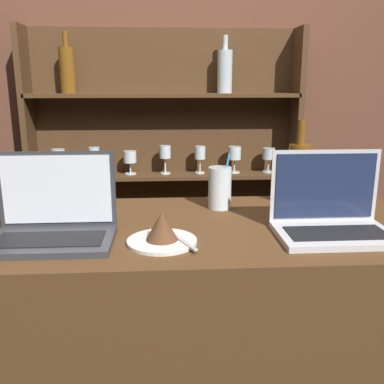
{
  "coord_description": "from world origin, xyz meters",
  "views": [
    {
      "loc": [
        -0.02,
        -0.96,
        1.42
      ],
      "look_at": [
        0.07,
        0.37,
        1.08
      ],
      "focal_mm": 40.0,
      "sensor_mm": 36.0,
      "label": 1
    }
  ],
  "objects_px": {
    "laptop_far": "(331,216)",
    "cake_plate": "(162,232)",
    "water_glass": "(220,188)",
    "laptop_near": "(53,221)",
    "wine_bottle_amber": "(299,173)"
  },
  "relations": [
    {
      "from": "laptop_far",
      "to": "cake_plate",
      "type": "height_order",
      "value": "laptop_far"
    },
    {
      "from": "laptop_far",
      "to": "water_glass",
      "type": "bearing_deg",
      "value": 136.08
    },
    {
      "from": "laptop_near",
      "to": "cake_plate",
      "type": "xyz_separation_m",
      "value": [
        0.31,
        -0.05,
        -0.02
      ]
    },
    {
      "from": "laptop_near",
      "to": "wine_bottle_amber",
      "type": "relative_size",
      "value": 1.11
    },
    {
      "from": "laptop_near",
      "to": "wine_bottle_amber",
      "type": "bearing_deg",
      "value": 20.79
    },
    {
      "from": "laptop_near",
      "to": "laptop_far",
      "type": "xyz_separation_m",
      "value": [
        0.82,
        -0.0,
        -0.0
      ]
    },
    {
      "from": "wine_bottle_amber",
      "to": "laptop_near",
      "type": "bearing_deg",
      "value": -159.21
    },
    {
      "from": "laptop_far",
      "to": "water_glass",
      "type": "relative_size",
      "value": 1.7
    },
    {
      "from": "laptop_far",
      "to": "cake_plate",
      "type": "distance_m",
      "value": 0.51
    },
    {
      "from": "laptop_near",
      "to": "cake_plate",
      "type": "height_order",
      "value": "laptop_near"
    },
    {
      "from": "cake_plate",
      "to": "wine_bottle_amber",
      "type": "height_order",
      "value": "wine_bottle_amber"
    },
    {
      "from": "wine_bottle_amber",
      "to": "cake_plate",
      "type": "bearing_deg",
      "value": -144.29
    },
    {
      "from": "laptop_far",
      "to": "wine_bottle_amber",
      "type": "bearing_deg",
      "value": 91.33
    },
    {
      "from": "laptop_far",
      "to": "laptop_near",
      "type": "bearing_deg",
      "value": 179.94
    },
    {
      "from": "laptop_near",
      "to": "water_glass",
      "type": "bearing_deg",
      "value": 28.98
    }
  ]
}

